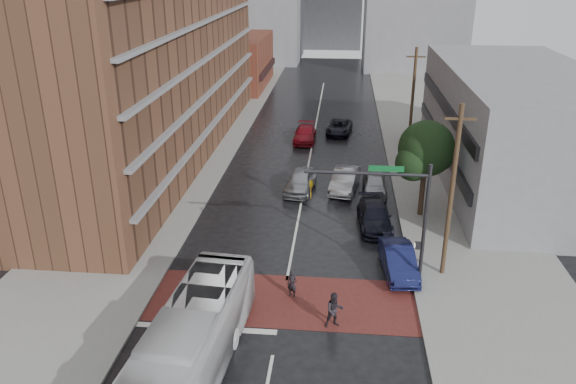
% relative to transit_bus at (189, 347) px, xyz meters
% --- Properties ---
extents(ground, '(160.00, 160.00, 0.00)m').
position_rel_transit_bus_xyz_m(ground, '(3.29, 5.84, -1.67)').
color(ground, black).
rests_on(ground, ground).
extents(crosswalk, '(14.00, 5.00, 0.02)m').
position_rel_transit_bus_xyz_m(crosswalk, '(3.29, 6.34, -1.66)').
color(crosswalk, maroon).
rests_on(crosswalk, ground).
extents(sidewalk_west, '(9.00, 90.00, 0.15)m').
position_rel_transit_bus_xyz_m(sidewalk_west, '(-8.21, 30.84, -1.59)').
color(sidewalk_west, gray).
rests_on(sidewalk_west, ground).
extents(sidewalk_east, '(9.00, 90.00, 0.15)m').
position_rel_transit_bus_xyz_m(sidewalk_east, '(14.79, 30.84, -1.59)').
color(sidewalk_east, gray).
rests_on(sidewalk_east, ground).
extents(storefront_west, '(8.00, 16.00, 7.00)m').
position_rel_transit_bus_xyz_m(storefront_west, '(-8.71, 59.84, 1.83)').
color(storefront_west, brown).
rests_on(storefront_west, ground).
extents(building_east, '(11.00, 26.00, 9.00)m').
position_rel_transit_bus_xyz_m(building_east, '(19.79, 25.84, 2.83)').
color(building_east, gray).
rests_on(building_east, ground).
extents(street_tree, '(4.20, 4.10, 6.90)m').
position_rel_transit_bus_xyz_m(street_tree, '(11.81, 17.87, 3.06)').
color(street_tree, '#332319').
rests_on(street_tree, ground).
extents(signal_mast, '(6.50, 0.30, 7.20)m').
position_rel_transit_bus_xyz_m(signal_mast, '(9.14, 8.34, 3.06)').
color(signal_mast, '#2D2D33').
rests_on(signal_mast, ground).
extents(utility_pole_near, '(1.60, 0.26, 10.00)m').
position_rel_transit_bus_xyz_m(utility_pole_near, '(12.09, 9.84, 3.47)').
color(utility_pole_near, '#473321').
rests_on(utility_pole_near, ground).
extents(utility_pole_far, '(1.60, 0.26, 10.00)m').
position_rel_transit_bus_xyz_m(utility_pole_far, '(12.09, 29.84, 3.47)').
color(utility_pole_far, '#473321').
rests_on(utility_pole_far, ground).
extents(transit_bus, '(3.77, 12.18, 3.34)m').
position_rel_transit_bus_xyz_m(transit_bus, '(0.00, 0.00, 0.00)').
color(transit_bus, silver).
rests_on(transit_bus, ground).
extents(pedestrian_a, '(0.65, 0.55, 1.53)m').
position_rel_transit_bus_xyz_m(pedestrian_a, '(3.74, 6.79, -0.91)').
color(pedestrian_a, black).
rests_on(pedestrian_a, ground).
extents(pedestrian_b, '(1.07, 0.93, 1.87)m').
position_rel_transit_bus_xyz_m(pedestrian_b, '(6.03, 4.34, -0.73)').
color(pedestrian_b, '#262126').
rests_on(pedestrian_b, ground).
extents(car_travel_a, '(2.60, 5.13, 1.67)m').
position_rel_transit_bus_xyz_m(car_travel_a, '(3.04, 21.59, -0.83)').
color(car_travel_a, '#9FA1A6').
rests_on(car_travel_a, ground).
extents(car_travel_b, '(2.59, 5.34, 1.69)m').
position_rel_transit_bus_xyz_m(car_travel_b, '(6.48, 22.17, -0.83)').
color(car_travel_b, '#9EA0A6').
rests_on(car_travel_b, ground).
extents(car_travel_c, '(2.15, 5.11, 1.47)m').
position_rel_transit_bus_xyz_m(car_travel_c, '(2.49, 34.70, -0.93)').
color(car_travel_c, maroon).
rests_on(car_travel_c, ground).
extents(suv_travel, '(2.90, 5.25, 1.39)m').
position_rel_transit_bus_xyz_m(suv_travel, '(5.85, 37.64, -0.97)').
color(suv_travel, black).
rests_on(suv_travel, ground).
extents(car_parked_near, '(2.15, 4.94, 1.58)m').
position_rel_transit_bus_xyz_m(car_parked_near, '(9.59, 9.84, -0.88)').
color(car_parked_near, '#131845').
rests_on(car_parked_near, ground).
extents(car_parked_mid, '(2.46, 5.33, 1.51)m').
position_rel_transit_bus_xyz_m(car_parked_mid, '(8.49, 15.84, -0.92)').
color(car_parked_mid, black).
rests_on(car_parked_mid, ground).
extents(car_parked_far, '(1.80, 4.48, 1.53)m').
position_rel_transit_bus_xyz_m(car_parked_far, '(8.77, 21.84, -0.91)').
color(car_parked_far, '#95979C').
rests_on(car_parked_far, ground).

